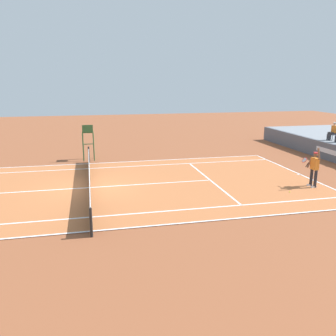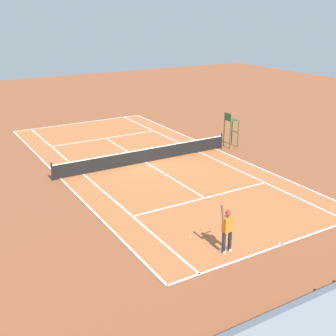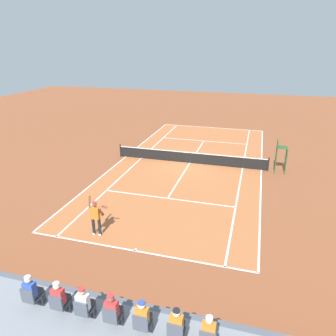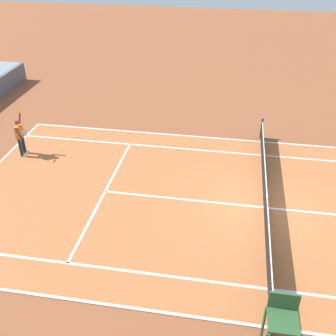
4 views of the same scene
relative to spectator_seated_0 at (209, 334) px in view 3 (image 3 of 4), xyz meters
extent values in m
plane|color=brown|center=(4.14, -16.92, -1.79)|extent=(80.00, 80.00, 0.00)
cube|color=#B76638|center=(4.14, -16.92, -1.78)|extent=(10.98, 23.78, 0.02)
cube|color=white|center=(4.14, -5.03, -1.77)|extent=(10.98, 0.10, 0.01)
cube|color=white|center=(4.14, -28.81, -1.77)|extent=(10.98, 0.10, 0.01)
cube|color=white|center=(-1.35, -16.92, -1.77)|extent=(0.10, 23.78, 0.01)
cube|color=white|center=(9.63, -16.92, -1.77)|extent=(0.10, 23.78, 0.01)
cube|color=white|center=(0.03, -16.92, -1.77)|extent=(0.10, 23.78, 0.01)
cube|color=white|center=(8.25, -16.92, -1.77)|extent=(0.10, 23.78, 0.01)
cube|color=white|center=(4.14, -10.52, -1.77)|extent=(8.22, 0.10, 0.01)
cube|color=white|center=(4.14, -23.32, -1.77)|extent=(8.22, 0.10, 0.01)
cube|color=white|center=(4.14, -16.92, -1.77)|extent=(0.10, 12.80, 0.01)
cube|color=white|center=(4.14, -5.13, -1.77)|extent=(0.10, 0.20, 0.01)
cube|color=white|center=(4.14, -28.71, -1.77)|extent=(0.10, 0.20, 0.01)
cylinder|color=black|center=(-1.80, -16.92, -1.26)|extent=(0.10, 0.10, 1.07)
cylinder|color=black|center=(10.08, -16.92, -1.26)|extent=(0.10, 0.10, 1.07)
cube|color=black|center=(4.14, -16.92, -1.31)|extent=(11.78, 0.02, 0.84)
cube|color=white|center=(4.14, -16.92, -0.89)|extent=(11.78, 0.03, 0.06)
cube|color=#565B66|center=(4.14, -0.99, -1.20)|extent=(24.19, 0.24, 1.18)
cube|color=silver|center=(4.14, -1.12, -1.14)|extent=(8.47, 0.01, 0.32)
cube|color=#2D2D33|center=(0.00, -0.08, -0.12)|extent=(0.34, 0.44, 0.16)
cube|color=#2D2D33|center=(0.00, -0.28, -0.39)|extent=(0.30, 0.14, 0.44)
cube|color=orange|center=(0.00, 0.08, 0.17)|extent=(0.36, 0.22, 0.52)
sphere|color=tan|center=(0.00, 0.08, 0.54)|extent=(0.20, 0.20, 0.20)
cylinder|color=white|center=(0.00, 0.08, 0.63)|extent=(0.19, 0.19, 0.05)
cube|color=#474C56|center=(0.86, 0.02, -0.20)|extent=(0.44, 0.44, 0.06)
cube|color=#474C56|center=(0.86, 0.22, 0.05)|extent=(0.44, 0.06, 0.44)
cylinder|color=#4C4C51|center=(1.03, -0.13, -0.42)|extent=(0.04, 0.04, 0.38)
cylinder|color=#4C4C51|center=(0.68, -0.13, -0.42)|extent=(0.04, 0.04, 0.38)
cube|color=#2D2D33|center=(0.86, -0.08, -0.12)|extent=(0.34, 0.44, 0.16)
cube|color=#2D2D33|center=(0.86, -0.28, -0.39)|extent=(0.30, 0.14, 0.44)
cube|color=orange|center=(0.86, 0.08, 0.17)|extent=(0.36, 0.22, 0.52)
sphere|color=beige|center=(0.86, 0.08, 0.54)|extent=(0.20, 0.20, 0.20)
cylinder|color=black|center=(0.86, 0.08, 0.63)|extent=(0.19, 0.19, 0.05)
cube|color=#474C56|center=(1.82, 0.02, -0.20)|extent=(0.44, 0.44, 0.06)
cube|color=#474C56|center=(1.82, 0.22, 0.05)|extent=(0.44, 0.06, 0.44)
cylinder|color=#4C4C51|center=(2.00, -0.13, -0.42)|extent=(0.04, 0.04, 0.38)
cylinder|color=#4C4C51|center=(1.65, -0.13, -0.42)|extent=(0.04, 0.04, 0.38)
cube|color=#2D2D33|center=(1.82, -0.08, -0.12)|extent=(0.34, 0.44, 0.16)
cube|color=#2D2D33|center=(1.82, -0.28, -0.39)|extent=(0.30, 0.14, 0.44)
cube|color=orange|center=(1.82, 0.08, 0.17)|extent=(0.36, 0.22, 0.52)
sphere|color=beige|center=(1.82, 0.08, 0.54)|extent=(0.20, 0.20, 0.20)
cylinder|color=#2D4CA8|center=(1.82, 0.08, 0.63)|extent=(0.19, 0.19, 0.05)
cube|color=#474C56|center=(2.72, 0.02, -0.20)|extent=(0.44, 0.44, 0.06)
cube|color=#474C56|center=(2.72, 0.22, 0.05)|extent=(0.44, 0.06, 0.44)
cylinder|color=#4C4C51|center=(2.90, -0.13, -0.42)|extent=(0.04, 0.04, 0.38)
cylinder|color=#4C4C51|center=(2.55, -0.13, -0.42)|extent=(0.04, 0.04, 0.38)
cube|color=#2D2D33|center=(2.72, -0.08, -0.12)|extent=(0.34, 0.44, 0.16)
cube|color=#2D2D33|center=(2.72, -0.28, -0.39)|extent=(0.30, 0.14, 0.44)
cube|color=red|center=(2.72, 0.08, 0.17)|extent=(0.36, 0.22, 0.52)
sphere|color=brown|center=(2.72, 0.08, 0.54)|extent=(0.20, 0.20, 0.20)
cylinder|color=red|center=(2.72, 0.08, 0.63)|extent=(0.19, 0.19, 0.05)
cube|color=#474C56|center=(3.63, 0.02, -0.20)|extent=(0.44, 0.44, 0.06)
cube|color=#474C56|center=(3.63, 0.22, 0.05)|extent=(0.44, 0.06, 0.44)
cylinder|color=#4C4C51|center=(3.80, -0.13, -0.42)|extent=(0.04, 0.04, 0.38)
cylinder|color=#4C4C51|center=(3.45, -0.13, -0.42)|extent=(0.04, 0.04, 0.38)
cube|color=#2D2D33|center=(3.63, -0.08, -0.12)|extent=(0.34, 0.44, 0.16)
cube|color=#2D2D33|center=(3.63, -0.28, -0.39)|extent=(0.30, 0.14, 0.44)
cube|color=white|center=(3.63, 0.08, 0.17)|extent=(0.36, 0.22, 0.52)
sphere|color=tan|center=(3.63, 0.08, 0.54)|extent=(0.20, 0.20, 0.20)
cylinder|color=red|center=(3.63, 0.08, 0.63)|extent=(0.19, 0.19, 0.05)
cube|color=#474C56|center=(4.44, 0.02, -0.20)|extent=(0.44, 0.44, 0.06)
cube|color=#474C56|center=(4.44, 0.22, 0.05)|extent=(0.44, 0.06, 0.44)
cylinder|color=#4C4C51|center=(4.62, -0.13, -0.42)|extent=(0.04, 0.04, 0.38)
cylinder|color=#4C4C51|center=(4.27, -0.13, -0.42)|extent=(0.04, 0.04, 0.38)
cube|color=#2D2D33|center=(4.44, -0.08, -0.12)|extent=(0.34, 0.44, 0.16)
cube|color=#2D2D33|center=(4.44, -0.28, -0.39)|extent=(0.30, 0.14, 0.44)
cube|color=red|center=(4.44, 0.08, 0.17)|extent=(0.36, 0.22, 0.52)
sphere|color=beige|center=(4.44, 0.08, 0.54)|extent=(0.20, 0.20, 0.20)
cylinder|color=white|center=(4.44, 0.08, 0.63)|extent=(0.19, 0.19, 0.05)
cube|color=#474C56|center=(5.42, 0.02, -0.20)|extent=(0.44, 0.44, 0.06)
cube|color=#474C56|center=(5.42, 0.22, 0.05)|extent=(0.44, 0.06, 0.44)
cylinder|color=#4C4C51|center=(5.59, -0.13, -0.42)|extent=(0.04, 0.04, 0.38)
cylinder|color=#4C4C51|center=(5.24, -0.13, -0.42)|extent=(0.04, 0.04, 0.38)
cube|color=#2D2D33|center=(5.42, -0.08, -0.12)|extent=(0.34, 0.44, 0.16)
cube|color=#2D2D33|center=(5.42, -0.28, -0.39)|extent=(0.30, 0.14, 0.44)
cube|color=#2D4CA8|center=(5.42, 0.08, 0.17)|extent=(0.36, 0.22, 0.52)
sphere|color=beige|center=(5.42, 0.08, 0.54)|extent=(0.20, 0.20, 0.20)
cylinder|color=white|center=(5.42, 0.08, 0.63)|extent=(0.19, 0.19, 0.05)
cylinder|color=#232328|center=(6.59, -5.79, -1.33)|extent=(0.15, 0.15, 0.92)
cylinder|color=#232328|center=(6.27, -5.80, -1.33)|extent=(0.15, 0.15, 0.92)
cube|color=white|center=(6.59, -5.85, -1.74)|extent=(0.14, 0.29, 0.10)
cube|color=white|center=(6.27, -5.86, -1.74)|extent=(0.14, 0.29, 0.10)
cube|color=orange|center=(6.43, -5.80, -0.57)|extent=(0.41, 0.26, 0.60)
sphere|color=brown|center=(6.43, -5.80, -0.10)|extent=(0.22, 0.22, 0.22)
cylinder|color=red|center=(6.43, -5.80, -0.01)|extent=(0.21, 0.21, 0.06)
cylinder|color=brown|center=(6.69, -5.81, -0.01)|extent=(0.10, 0.22, 0.61)
cylinder|color=brown|center=(6.18, -5.91, -0.55)|extent=(0.11, 0.33, 0.56)
cylinder|color=black|center=(6.14, -6.03, -0.68)|extent=(0.05, 0.19, 0.25)
torus|color=red|center=(6.14, -6.21, -0.42)|extent=(0.31, 0.21, 0.26)
cylinder|color=silver|center=(6.14, -6.21, -0.42)|extent=(0.28, 0.18, 0.22)
sphere|color=#D1E533|center=(7.05, -7.47, -1.76)|extent=(0.07, 0.07, 0.07)
cylinder|color=#2D562D|center=(-2.96, -17.27, -0.84)|extent=(0.07, 0.07, 1.90)
cylinder|color=#2D562D|center=(-2.96, -16.57, -0.84)|extent=(0.07, 0.07, 1.90)
cylinder|color=#2D562D|center=(-2.26, -17.27, -0.84)|extent=(0.07, 0.07, 1.90)
cylinder|color=#2D562D|center=(-2.26, -16.57, -0.84)|extent=(0.07, 0.07, 1.90)
cube|color=#2D562D|center=(-2.61, -16.92, 0.14)|extent=(0.70, 0.70, 0.06)
cube|color=#2D562D|center=(-2.26, -16.92, 0.41)|extent=(0.06, 0.70, 0.48)
cube|color=#2D562D|center=(-2.93, -16.92, -0.75)|extent=(0.10, 0.70, 0.04)
camera|label=1|loc=(21.80, -16.82, 3.49)|focal=37.94mm
camera|label=2|loc=(16.21, 6.08, 7.32)|focal=46.69mm
camera|label=3|loc=(-0.65, 6.17, 7.07)|focal=33.84mm
camera|label=4|loc=(-8.85, -15.36, 7.85)|focal=43.33mm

